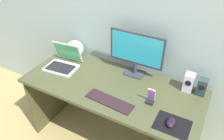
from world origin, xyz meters
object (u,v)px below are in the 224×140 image
Objects in this scene: fishbowl at (75,49)px; mouse at (171,122)px; monitor at (136,52)px; phone_in_dock at (151,98)px; keyboard_external at (109,101)px; speaker_right at (202,87)px; laptop at (63,62)px; speaker_near_monitor at (189,82)px.

fishbowl reaches higher than mouse.
monitor reaches higher than mouse.
monitor reaches higher than phone_in_dock.
keyboard_external is at bearing -92.95° from monitor.
fishbowl is 1.24m from mouse.
speaker_right is 1.51× the size of mouse.
laptop reaches higher than fishbowl.
phone_in_dock is (-0.33, -0.30, -0.03)m from speaker_right.
keyboard_external is at bearing -153.23° from phone_in_dock.
laptop is 1.17m from mouse.
fishbowl is 1.00m from phone_in_dock.
laptop is (-1.16, -0.21, -0.04)m from speaker_near_monitor.
speaker_near_monitor is 1.64× the size of mouse.
speaker_near_monitor is (-0.11, 0.00, 0.01)m from speaker_right.
monitor is 3.09× the size of speaker_near_monitor.
fishbowl reaches higher than keyboard_external.
mouse is at bearing -91.74° from speaker_near_monitor.
laptop is at bearing 166.08° from mouse.
phone_in_dock reaches higher than mouse.
speaker_right is at bearing 42.14° from phone_in_dock.
mouse is (1.16, -0.44, -0.07)m from fishbowl.
laptop reaches higher than mouse.
speaker_right is 0.11m from speaker_near_monitor.
speaker_right is 0.37× the size of keyboard_external.
speaker_right reaches higher than mouse.
mouse is 0.26m from phone_in_dock.
keyboard_external is (-0.02, -0.45, -0.23)m from monitor.
speaker_near_monitor reaches higher than mouse.
speaker_right is (0.60, -0.00, -0.16)m from monitor.
monitor is 1.55× the size of laptop.
fishbowl is at bearing 156.51° from mouse.
speaker_near_monitor is 1.18m from laptop.
speaker_right is at bearing -0.01° from speaker_near_monitor.
speaker_right reaches higher than phone_in_dock.
keyboard_external is at bearing -144.38° from speaker_right.
phone_in_dock is at bearing 142.26° from mouse.
fishbowl is 1.82× the size of mouse.
speaker_right reaches higher than keyboard_external.
keyboard_external is at bearing -33.95° from fishbowl.
speaker_near_monitor reaches higher than keyboard_external.
speaker_right is 0.77m from keyboard_external.
laptop is 0.22m from fishbowl.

